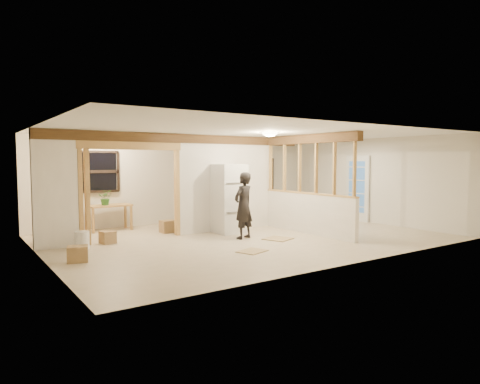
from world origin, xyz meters
TOP-DOWN VIEW (x-y plane):
  - floor at (0.00, 0.00)m, footprint 9.00×6.50m
  - ceiling at (0.00, 0.00)m, footprint 9.00×6.50m
  - wall_back at (0.00, 3.25)m, footprint 9.00×0.01m
  - wall_front at (0.00, -3.25)m, footprint 9.00×0.01m
  - wall_left at (-4.50, 0.00)m, footprint 0.01×6.50m
  - wall_right at (4.50, 0.00)m, footprint 0.01×6.50m
  - partition_left_stub at (-4.05, 1.20)m, footprint 0.90×0.12m
  - partition_center at (0.20, 1.20)m, footprint 2.80×0.12m
  - doorway_frame at (-2.40, 1.20)m, footprint 2.46×0.14m
  - header_beam_back at (-1.00, 1.20)m, footprint 7.00×0.18m
  - header_beam_right at (1.60, -0.40)m, footprint 0.18×3.30m
  - pony_wall at (1.60, -0.40)m, footprint 0.12×3.20m
  - stud_partition at (1.60, -0.40)m, footprint 0.14×3.20m
  - window_back at (-2.60, 3.17)m, footprint 1.12×0.10m
  - french_door at (4.42, 0.40)m, footprint 0.12×0.86m
  - ceiling_dome_main at (0.30, -0.50)m, footprint 0.36×0.36m
  - ceiling_dome_util at (-2.50, 2.30)m, footprint 0.32×0.32m
  - hanging_bulb at (-2.00, 1.60)m, footprint 0.07×0.07m
  - refrigerator at (0.01, 0.79)m, footprint 0.72×0.70m
  - woman at (-0.16, -0.10)m, footprint 0.66×0.53m
  - work_table at (-2.40, 2.86)m, footprint 1.11×0.60m
  - potted_plant at (-2.52, 2.79)m, footprint 0.46×0.43m
  - shop_vac at (-3.99, 1.93)m, footprint 0.69×0.69m
  - bookshelf at (2.64, 3.02)m, footprint 0.96×0.32m
  - bucket at (-3.63, 0.80)m, footprint 0.38×0.38m
  - box_util_a at (-1.28, 1.70)m, footprint 0.38×0.33m
  - box_util_b at (-3.00, 1.12)m, footprint 0.34×0.34m
  - box_front at (-4.00, -0.33)m, footprint 0.42×0.37m
  - floor_panel_near at (0.45, -0.63)m, footprint 0.72×0.72m
  - floor_panel_far at (-0.86, -1.41)m, footprint 0.67×0.60m

SIDE VIEW (x-z plane):
  - floor at x=0.00m, z-range -0.01..0.00m
  - floor_panel_far at x=-0.86m, z-range 0.00..0.02m
  - floor_panel_near at x=0.45m, z-range 0.00..0.02m
  - box_util_b at x=-3.00m, z-range 0.00..0.27m
  - box_front at x=-4.00m, z-range 0.00..0.29m
  - box_util_a at x=-1.28m, z-range 0.00..0.31m
  - bucket at x=-3.63m, z-range 0.00..0.37m
  - shop_vac at x=-3.99m, z-range 0.00..0.68m
  - work_table at x=-2.40m, z-range 0.00..0.68m
  - pony_wall at x=1.60m, z-range 0.00..1.00m
  - woman at x=-0.16m, z-range 0.00..1.57m
  - refrigerator at x=0.01m, z-range 0.00..1.75m
  - potted_plant at x=-2.52m, z-range 0.68..1.08m
  - bookshelf at x=2.64m, z-range 0.00..1.92m
  - french_door at x=4.42m, z-range 0.00..2.00m
  - doorway_frame at x=-2.40m, z-range 0.00..2.20m
  - wall_back at x=0.00m, z-range 0.00..2.50m
  - wall_front at x=0.00m, z-range 0.00..2.50m
  - wall_left at x=-4.50m, z-range 0.00..2.50m
  - wall_right at x=4.50m, z-range 0.00..2.50m
  - partition_left_stub at x=-4.05m, z-range 0.00..2.50m
  - partition_center at x=0.20m, z-range 0.00..2.50m
  - window_back at x=-2.60m, z-range 1.00..2.10m
  - stud_partition at x=1.60m, z-range 1.00..2.32m
  - hanging_bulb at x=-2.00m, z-range 2.15..2.22m
  - header_beam_back at x=-1.00m, z-range 2.27..2.49m
  - header_beam_right at x=1.60m, z-range 2.27..2.49m
  - ceiling_dome_main at x=0.30m, z-range 2.40..2.56m
  - ceiling_dome_util at x=-2.50m, z-range 2.41..2.55m
  - ceiling at x=0.00m, z-range 2.50..2.50m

